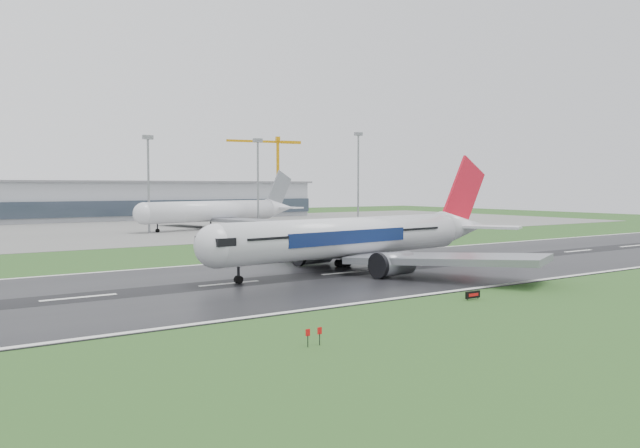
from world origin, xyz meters
TOP-DOWN VIEW (x-y plane):
  - ground at (0.00, 0.00)m, footprint 520.00×520.00m
  - runway at (0.00, 0.00)m, footprint 400.00×45.00m
  - apron at (0.00, 125.00)m, footprint 400.00×130.00m
  - terminal at (0.00, 185.00)m, footprint 240.00×36.00m
  - main_airliner at (25.61, 2.01)m, footprint 68.44×65.83m
  - parked_airliner at (46.90, 105.61)m, footprint 73.10×69.83m
  - tower_crane at (123.32, 200.00)m, footprint 38.77×8.92m
  - runway_sign at (19.01, -27.16)m, footprint 2.31×0.33m
  - floodmast_3 at (22.66, 100.00)m, footprint 0.64×0.64m
  - floodmast_4 at (58.25, 100.00)m, footprint 0.64×0.64m
  - floodmast_5 at (98.34, 100.00)m, footprint 0.64×0.64m

SIDE VIEW (x-z plane):
  - ground at x=0.00m, z-range 0.00..0.00m
  - apron at x=0.00m, z-range 0.00..0.08m
  - runway at x=0.00m, z-range 0.00..0.10m
  - runway_sign at x=19.01m, z-range 0.00..1.04m
  - terminal at x=0.00m, z-range 0.00..15.00m
  - parked_airliner at x=46.90m, z-range 0.08..18.30m
  - main_airliner at x=25.61m, z-range 0.10..18.47m
  - floodmast_3 at x=22.66m, z-range 0.00..27.00m
  - floodmast_4 at x=58.25m, z-range 0.00..27.54m
  - floodmast_5 at x=98.34m, z-range 0.00..31.37m
  - tower_crane at x=123.32m, z-range 0.00..38.95m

